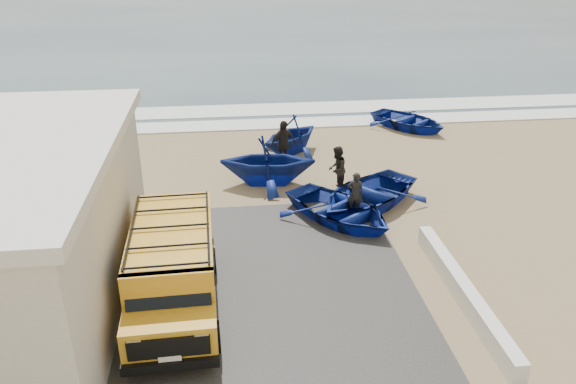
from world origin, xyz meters
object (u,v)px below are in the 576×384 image
parapet (463,292)px  boat_far_right (408,120)px  boat_near_right (367,194)px  fisherman_back (283,144)px  fisherman_front (355,194)px  fisherman_middle (337,169)px  boat_mid_left (268,161)px  van (173,267)px  boat_far_left (291,135)px  boat_near_left (340,210)px

parapet → boat_far_right: 13.96m
boat_near_right → fisherman_back: size_ratio=2.24×
fisherman_front → fisherman_back: size_ratio=0.79×
boat_near_right → fisherman_middle: (-0.78, 1.35, 0.40)m
fisherman_front → boat_mid_left: bearing=-28.9°
van → boat_mid_left: 7.90m
fisherman_middle → boat_far_left: bearing=-139.2°
boat_far_left → boat_far_right: boat_far_left is taller
van → fisherman_front: 7.15m
boat_far_left → fisherman_back: 1.61m
boat_near_left → fisherman_middle: size_ratio=2.39×
boat_near_right → fisherman_middle: bearing=170.1°
boat_near_right → fisherman_back: (-2.46, 3.82, 0.52)m
boat_far_right → fisherman_front: (-4.55, -8.59, 0.36)m
fisherman_front → parapet: bearing=126.6°
boat_near_right → boat_mid_left: 3.95m
van → boat_far_right: van is taller
boat_mid_left → boat_far_left: size_ratio=1.12×
boat_near_right → boat_far_left: size_ratio=1.38×
boat_far_left → boat_far_right: 6.56m
boat_near_left → fisherman_middle: 2.42m
boat_mid_left → fisherman_back: size_ratio=1.81×
parapet → fisherman_middle: size_ratio=3.56×
boat_far_left → fisherman_front: size_ratio=2.06×
boat_near_right → fisherman_front: 0.87m
fisherman_front → boat_near_left: bearing=52.5°
fisherman_front → van: bearing=57.1°
parapet → boat_near_right: (-1.13, 5.66, 0.17)m
parapet → boat_far_left: boat_far_left is taller
parapet → fisherman_front: bearing=108.3°
boat_near_right → boat_far_right: boat_near_right is taller
parapet → boat_far_right: size_ratio=1.57×
van → fisherman_back: size_ratio=2.67×
boat_near_left → boat_far_right: 10.37m
fisherman_back → boat_far_left: bearing=47.2°
boat_mid_left → boat_far_right: bearing=-45.8°
boat_mid_left → fisherman_back: 1.72m
boat_mid_left → fisherman_middle: (2.41, -0.91, -0.08)m
boat_near_left → boat_mid_left: bearing=86.7°
boat_near_left → fisherman_middle: bearing=45.9°
van → boat_far_left: van is taller
fisherman_middle → parapet: bearing=39.4°
fisherman_middle → fisherman_back: fisherman_back is taller
boat_near_left → boat_near_right: boat_near_right is taller
parapet → fisherman_front: fisherman_front is taller
boat_far_left → fisherman_middle: 4.17m
boat_near_right → fisherman_middle: fisherman_middle is taller
boat_far_left → boat_far_right: bearing=70.5°
fisherman_middle → fisherman_front: bearing=31.2°
fisherman_front → fisherman_back: bearing=-48.2°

